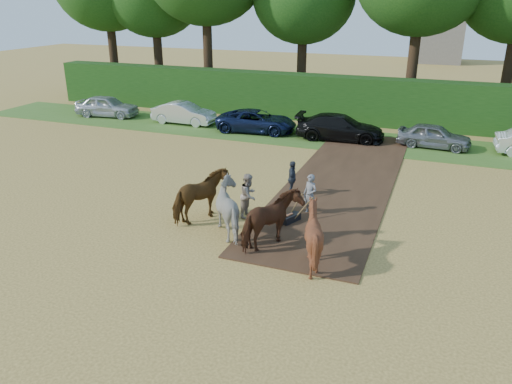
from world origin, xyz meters
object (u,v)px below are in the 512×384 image
at_px(plough_team, 254,214).
at_px(parked_cars, 334,127).
at_px(spectator_near, 249,195).
at_px(spectator_far, 292,179).

bearing_deg(plough_team, parked_cars, 91.46).
height_order(plough_team, parked_cars, plough_team).
xyz_separation_m(plough_team, parked_cars, (-0.36, 13.95, -0.26)).
distance_m(spectator_near, parked_cars, 12.18).
xyz_separation_m(spectator_far, parked_cars, (-0.36, 9.60, -0.07)).
bearing_deg(parked_cars, plough_team, -88.54).
distance_m(spectator_near, plough_team, 2.00).
xyz_separation_m(spectator_far, plough_team, (-0.01, -4.35, 0.19)).
distance_m(spectator_near, spectator_far, 2.73).
height_order(spectator_near, spectator_far, spectator_near).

